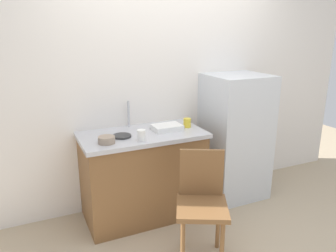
% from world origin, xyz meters
% --- Properties ---
extents(ground_plane, '(8.00, 8.00, 0.00)m').
position_xyz_m(ground_plane, '(0.00, 0.00, 0.00)').
color(ground_plane, tan).
extents(back_wall, '(4.80, 0.10, 2.58)m').
position_xyz_m(back_wall, '(0.00, 1.00, 1.29)').
color(back_wall, white).
rests_on(back_wall, ground_plane).
extents(cabinet_base, '(1.14, 0.60, 0.83)m').
position_xyz_m(cabinet_base, '(-0.39, 0.65, 0.42)').
color(cabinet_base, brown).
rests_on(cabinet_base, ground_plane).
extents(countertop, '(1.18, 0.64, 0.04)m').
position_xyz_m(countertop, '(-0.39, 0.65, 0.85)').
color(countertop, '#B7B7BC').
rests_on(countertop, cabinet_base).
extents(faucet, '(0.02, 0.02, 0.26)m').
position_xyz_m(faucet, '(-0.44, 0.90, 1.01)').
color(faucet, '#B7B7BC').
rests_on(faucet, countertop).
extents(refrigerator, '(0.63, 0.59, 1.37)m').
position_xyz_m(refrigerator, '(0.70, 0.66, 0.68)').
color(refrigerator, silver).
rests_on(refrigerator, ground_plane).
extents(chair, '(0.54, 0.54, 0.89)m').
position_xyz_m(chair, '(-0.18, -0.13, 0.50)').
color(chair, brown).
rests_on(chair, ground_plane).
extents(dish_tray, '(0.28, 0.20, 0.05)m').
position_xyz_m(dish_tray, '(-0.13, 0.64, 0.90)').
color(dish_tray, white).
rests_on(dish_tray, countertop).
extents(terracotta_bowl, '(0.15, 0.15, 0.06)m').
position_xyz_m(terracotta_bowl, '(-0.77, 0.50, 0.90)').
color(terracotta_bowl, gray).
rests_on(terracotta_bowl, countertop).
extents(hotplate, '(0.17, 0.17, 0.02)m').
position_xyz_m(hotplate, '(-0.60, 0.60, 0.88)').
color(hotplate, '#2D2D2D').
rests_on(hotplate, countertop).
extents(cup_white, '(0.08, 0.08, 0.10)m').
position_xyz_m(cup_white, '(-0.47, 0.43, 0.92)').
color(cup_white, white).
rests_on(cup_white, countertop).
extents(cup_yellow, '(0.08, 0.08, 0.09)m').
position_xyz_m(cup_yellow, '(0.09, 0.64, 0.92)').
color(cup_yellow, yellow).
rests_on(cup_yellow, countertop).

